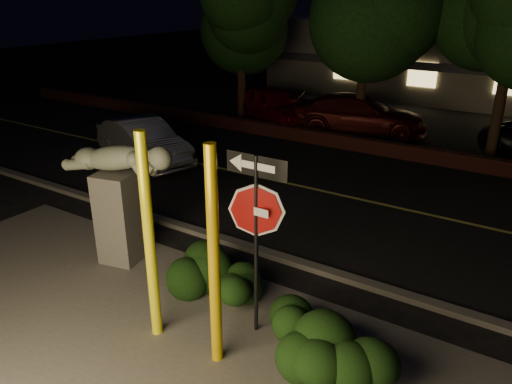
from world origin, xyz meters
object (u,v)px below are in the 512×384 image
at_px(parked_car_darkred, 358,114).
at_px(signpost, 256,211).
at_px(sculpture, 119,189).
at_px(yellow_pole_left, 149,240).
at_px(yellow_pole_right, 214,261).
at_px(silver_sedan, 143,141).
at_px(parked_car_red, 273,105).

bearing_deg(parked_car_darkred, signpost, 176.75).
distance_m(signpost, sculpture, 3.78).
height_order(yellow_pole_left, signpost, yellow_pole_left).
relative_size(yellow_pole_right, signpost, 1.13).
xyz_separation_m(yellow_pole_left, silver_sedan, (-6.75, 6.58, -1.06)).
bearing_deg(signpost, yellow_pole_right, -97.92).
height_order(yellow_pole_left, parked_car_darkred, yellow_pole_left).
height_order(signpost, silver_sedan, signpost).
bearing_deg(yellow_pole_left, silver_sedan, 135.73).
relative_size(signpost, parked_car_darkred, 0.59).
relative_size(yellow_pole_right, sculpture, 1.34).
bearing_deg(sculpture, yellow_pole_left, -45.37).
bearing_deg(parked_car_red, yellow_pole_left, -129.21).
distance_m(yellow_pole_left, yellow_pole_right, 1.26).
bearing_deg(yellow_pole_left, signpost, 35.21).
xyz_separation_m(signpost, silver_sedan, (-8.13, 5.61, -1.53)).
bearing_deg(yellow_pole_right, silver_sedan, 140.71).
bearing_deg(yellow_pole_right, sculpture, 157.81).
height_order(silver_sedan, parked_car_darkred, parked_car_darkred).
xyz_separation_m(yellow_pole_right, signpost, (0.12, 0.94, 0.47)).
bearing_deg(silver_sedan, signpost, -106.56).
bearing_deg(yellow_pole_left, yellow_pole_right, 1.45).
bearing_deg(signpost, yellow_pole_left, -145.17).
bearing_deg(signpost, sculpture, 171.69).
relative_size(yellow_pole_left, parked_car_red, 0.77).
relative_size(yellow_pole_right, silver_sedan, 0.82).
height_order(yellow_pole_right, silver_sedan, yellow_pole_right).
bearing_deg(parked_car_red, silver_sedan, -159.88).
xyz_separation_m(sculpture, silver_sedan, (-4.44, 5.10, -0.93)).
bearing_deg(yellow_pole_right, signpost, 82.46).
height_order(signpost, sculpture, signpost).
distance_m(signpost, parked_car_red, 14.59).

